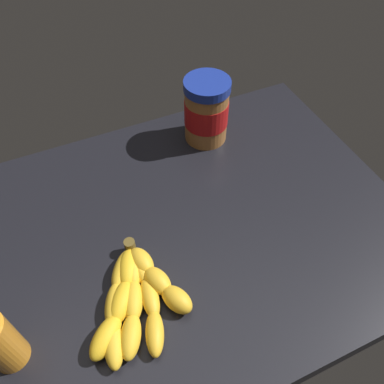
{
  "coord_description": "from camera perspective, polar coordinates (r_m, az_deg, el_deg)",
  "views": [
    {
      "loc": [
        17.42,
        39.84,
        62.05
      ],
      "look_at": [
        -1.89,
        -3.17,
        5.34
      ],
      "focal_mm": 36.67,
      "sensor_mm": 36.0,
      "label": 1
    }
  ],
  "objects": [
    {
      "name": "ground_plane",
      "position": [
        0.78,
        -0.32,
        -5.76
      ],
      "size": [
        83.52,
        64.05,
        4.94
      ],
      "primitive_type": "cube",
      "color": "black"
    },
    {
      "name": "banana_bunch",
      "position": [
        0.67,
        -8.44,
        -14.77
      ],
      "size": [
        19.16,
        21.32,
        3.65
      ],
      "color": "gold",
      "rests_on": "ground_plane"
    },
    {
      "name": "peanut_butter_jar",
      "position": [
        0.88,
        2.1,
        11.71
      ],
      "size": [
        9.98,
        9.98,
        15.07
      ],
      "color": "#9E602D",
      "rests_on": "ground_plane"
    }
  ]
}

